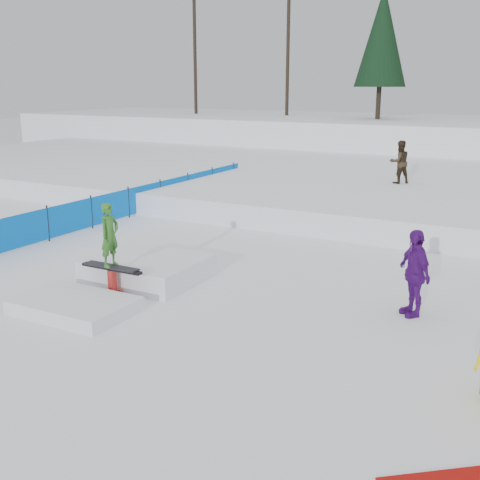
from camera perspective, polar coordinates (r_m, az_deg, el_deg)
The scene contains 8 objects.
ground at distance 12.90m, azimuth -6.25°, elevation -6.44°, with size 120.00×120.00×0.00m, color white.
snow_berm at distance 40.58m, azimuth 18.89°, elevation 9.04°, with size 60.00×14.00×2.40m, color white.
snow_midrise at distance 27.09m, azimuth 13.44°, elevation 5.28°, with size 50.00×18.00×0.80m, color white.
safety_fence at distance 21.63m, azimuth -10.52°, elevation 3.55°, with size 0.05×16.00×1.10m.
walker_olive at distance 24.50m, azimuth 14.89°, elevation 7.16°, with size 0.81×0.63×1.67m, color black.
spectator_purple at distance 12.69m, azimuth 16.18°, elevation -3.00°, with size 1.06×0.44×1.81m, color #4D1174.
loose_board_red at distance 8.12m, azimuth 17.99°, elevation -20.78°, with size 1.40×0.28×0.03m, color #930805.
jib_rail_feature at distance 14.20m, azimuth -10.51°, elevation -3.31°, with size 2.60×4.40×2.11m.
Camera 1 is at (6.96, -9.83, 4.63)m, focal length 45.00 mm.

